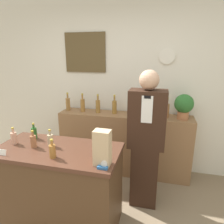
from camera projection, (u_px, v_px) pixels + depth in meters
The scene contains 20 objects.
back_wall at pixel (122, 86), 3.15m from camera, with size 5.20×0.09×2.70m.
back_shelf at pixel (124, 143), 3.15m from camera, with size 2.01×0.37×0.96m.
display_counter at pixel (60, 187), 2.14m from camera, with size 1.27×0.62×0.91m.
shopkeeper at pixel (146, 142), 2.36m from camera, with size 0.42×0.27×1.68m.
potted_plant at pixel (184, 105), 2.74m from camera, with size 0.26×0.26×0.35m.
paper_bag at pixel (102, 148), 1.69m from camera, with size 0.15×0.11×0.31m.
tape_dispenser at pixel (103, 166), 1.67m from camera, with size 0.09×0.06×0.07m.
price_card_left at pixel (2, 152), 1.89m from camera, with size 0.09×0.02×0.06m.
counter_bottle_0 at pixel (14, 138), 2.12m from camera, with size 0.06×0.06×0.18m.
counter_bottle_1 at pixel (34, 133), 2.25m from camera, with size 0.06×0.06×0.18m.
counter_bottle_2 at pixel (33, 141), 2.04m from camera, with size 0.06×0.06×0.18m.
counter_bottle_3 at pixel (50, 140), 2.06m from camera, with size 0.06×0.06×0.18m.
counter_bottle_4 at pixel (52, 151), 1.83m from camera, with size 0.06×0.06×0.18m.
shelf_bottle_0 at pixel (68, 104), 3.21m from camera, with size 0.07×0.07×0.29m.
shelf_bottle_1 at pixel (83, 105), 3.14m from camera, with size 0.07×0.07×0.29m.
shelf_bottle_2 at pixel (98, 106), 3.07m from camera, with size 0.07×0.07×0.29m.
shelf_bottle_3 at pixel (114, 107), 3.03m from camera, with size 0.07×0.07×0.29m.
shelf_bottle_4 at pixel (131, 108), 2.96m from camera, with size 0.07×0.07×0.29m.
shelf_bottle_5 at pixel (149, 109), 2.91m from camera, with size 0.07×0.07×0.29m.
shelf_bottle_6 at pixel (167, 110), 2.85m from camera, with size 0.07×0.07×0.29m.
Camera 1 is at (0.59, -1.09, 1.83)m, focal length 32.00 mm.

